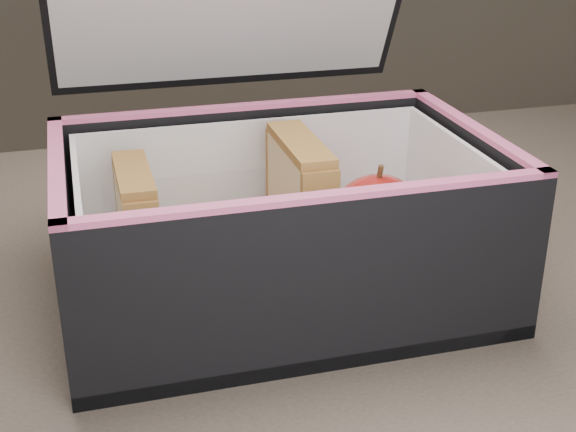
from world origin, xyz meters
The scene contains 8 objects.
kitchen_table centered at (0.00, 0.00, 0.66)m, with size 1.20×0.80×0.75m.
lunch_bag centered at (-0.08, -0.02, 0.82)m, with size 0.33×0.32×0.31m.
plastic_tub centered at (-0.12, -0.01, 0.80)m, with size 0.17×0.12×0.07m, color white, non-canonical shape.
sandwich_left centered at (-0.19, -0.01, 0.82)m, with size 0.02×0.09×0.10m.
sandwich_right centered at (-0.06, -0.01, 0.82)m, with size 0.03×0.10×0.11m.
carrot_sticks centered at (-0.13, -0.02, 0.78)m, with size 0.04×0.13×0.03m.
paper_napkin centered at (0.01, -0.01, 0.77)m, with size 0.07×0.07×0.01m, color white.
red_apple centered at (0.00, -0.02, 0.81)m, with size 0.09×0.09×0.08m.
Camera 1 is at (-0.22, -0.56, 1.07)m, focal length 50.00 mm.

